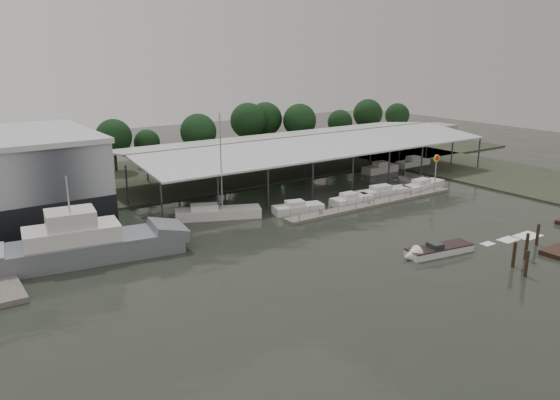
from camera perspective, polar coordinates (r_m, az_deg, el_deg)
ground at (r=56.73m, az=5.91°, el=-5.21°), size 200.00×200.00×0.00m
land_strip_far at (r=91.37m, az=-11.43°, el=2.59°), size 140.00×30.00×0.30m
land_strip_east at (r=96.31m, az=22.70°, el=2.35°), size 20.00×60.00×0.30m
covered_boat_shed at (r=86.69m, az=2.57°, el=6.26°), size 58.24×24.00×6.96m
floating_dock at (r=73.36m, az=9.78°, el=-0.39°), size 28.00×2.00×1.40m
shell_fuel_sign at (r=81.17m, az=16.00°, el=3.47°), size 1.10×0.18×5.55m
distant_commercial_buildings at (r=127.78m, az=13.18°, el=6.90°), size 22.00×8.00×4.00m
grey_trawler at (r=56.68m, az=-19.53°, el=-4.37°), size 19.75×7.50×8.84m
white_sailboat at (r=67.21m, az=-6.63°, el=-1.34°), size 10.54×6.49×13.00m
speedboat_underway at (r=57.14m, az=15.81°, el=-5.16°), size 18.95×4.90×2.00m
moored_cruiser_0 at (r=68.84m, az=1.86°, el=-0.87°), size 6.72×3.54×1.70m
moored_cruiser_1 at (r=73.23m, az=7.46°, el=0.01°), size 6.07×2.20×1.70m
moored_cruiser_2 at (r=77.91m, az=10.69°, el=0.81°), size 8.42×3.23×1.70m
moored_cruiser_3 at (r=82.97m, az=14.70°, el=1.46°), size 8.33×3.33×1.70m
mooring_pilings at (r=57.63m, az=26.26°, el=-5.43°), size 9.00×9.20×3.32m
horizon_tree_line at (r=107.47m, az=-0.51°, el=8.09°), size 70.56×12.02×10.24m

